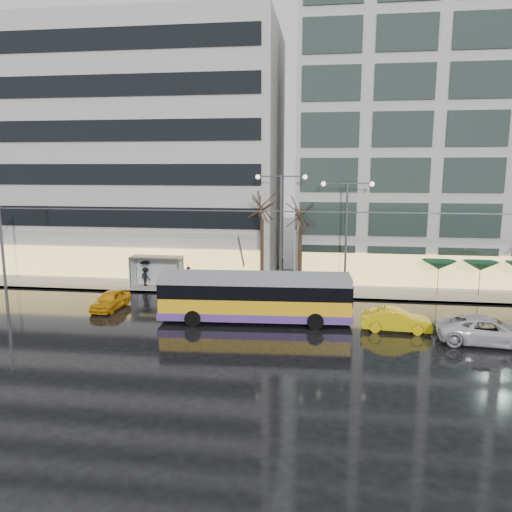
% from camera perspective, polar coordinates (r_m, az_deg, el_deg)
% --- Properties ---
extents(ground, '(140.00, 140.00, 0.00)m').
position_cam_1_polar(ground, '(29.66, -2.96, -9.07)').
color(ground, black).
rests_on(ground, ground).
extents(sidewalk, '(80.00, 10.00, 0.15)m').
position_cam_1_polar(sidewalk, '(42.75, 3.17, -2.96)').
color(sidewalk, gray).
rests_on(sidewalk, ground).
extents(kerb, '(80.00, 0.10, 0.15)m').
position_cam_1_polar(kerb, '(37.96, 2.56, -4.64)').
color(kerb, slate).
rests_on(kerb, ground).
extents(building_left, '(34.00, 14.00, 22.00)m').
position_cam_1_polar(building_left, '(51.16, -17.16, 11.27)').
color(building_left, '#B9B7B1').
rests_on(building_left, sidewalk).
extents(building_right, '(32.00, 14.00, 25.00)m').
position_cam_1_polar(building_right, '(48.58, 24.80, 12.66)').
color(building_right, '#B9B7B1').
rests_on(building_right, sidewalk).
extents(trolleybus, '(12.19, 4.90, 5.59)m').
position_cam_1_polar(trolleybus, '(31.76, -0.11, -4.90)').
color(trolleybus, yellow).
rests_on(trolleybus, ground).
extents(catenary, '(42.24, 5.12, 7.00)m').
position_cam_1_polar(catenary, '(36.12, 0.87, 1.38)').
color(catenary, '#595B60').
rests_on(catenary, ground).
extents(bus_shelter, '(4.20, 1.60, 2.51)m').
position_cam_1_polar(bus_shelter, '(41.31, -11.70, -0.94)').
color(bus_shelter, '#595B60').
rests_on(bus_shelter, sidewalk).
extents(street_lamp_near, '(3.96, 0.36, 9.03)m').
position_cam_1_polar(street_lamp_near, '(38.63, 2.87, 4.54)').
color(street_lamp_near, '#595B60').
rests_on(street_lamp_near, sidewalk).
extents(street_lamp_far, '(3.96, 0.36, 8.53)m').
position_cam_1_polar(street_lamp_far, '(38.56, 10.30, 3.97)').
color(street_lamp_far, '#595B60').
rests_on(street_lamp_far, sidewalk).
extents(tree_a, '(3.20, 3.20, 8.40)m').
position_cam_1_polar(tree_a, '(38.89, 0.69, 6.21)').
color(tree_a, black).
rests_on(tree_a, sidewalk).
extents(tree_b, '(3.20, 3.20, 7.70)m').
position_cam_1_polar(tree_b, '(38.89, 5.13, 5.16)').
color(tree_b, black).
rests_on(tree_b, sidewalk).
extents(parasol_a, '(2.50, 2.50, 2.65)m').
position_cam_1_polar(parasol_a, '(40.16, 20.17, -0.97)').
color(parasol_a, '#595B60').
rests_on(parasol_a, sidewalk).
extents(parasol_b, '(2.50, 2.50, 2.65)m').
position_cam_1_polar(parasol_b, '(40.91, 24.27, -1.05)').
color(parasol_b, '#595B60').
rests_on(parasol_b, sidewalk).
extents(taxi_a, '(1.82, 3.92, 1.30)m').
position_cam_1_polar(taxi_a, '(36.18, -16.29, -4.85)').
color(taxi_a, orange).
rests_on(taxi_a, ground).
extents(taxi_b, '(4.20, 1.67, 1.36)m').
position_cam_1_polar(taxi_b, '(31.39, 15.72, -7.06)').
color(taxi_b, yellow).
rests_on(taxi_b, ground).
extents(sedan_silver, '(5.71, 3.09, 1.52)m').
position_cam_1_polar(sedan_silver, '(30.96, 25.00, -7.73)').
color(sedan_silver, silver).
rests_on(sedan_silver, ground).
extents(pedestrian_a, '(1.03, 1.05, 2.19)m').
position_cam_1_polar(pedestrian_a, '(39.67, -7.72, -1.86)').
color(pedestrian_a, black).
rests_on(pedestrian_a, sidewalk).
extents(pedestrian_b, '(0.84, 0.66, 1.71)m').
position_cam_1_polar(pedestrian_b, '(39.81, -9.61, -2.69)').
color(pedestrian_b, black).
rests_on(pedestrian_b, sidewalk).
extents(pedestrian_c, '(1.16, 1.12, 2.11)m').
position_cam_1_polar(pedestrian_c, '(41.68, -12.52, -1.85)').
color(pedestrian_c, black).
rests_on(pedestrian_c, sidewalk).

